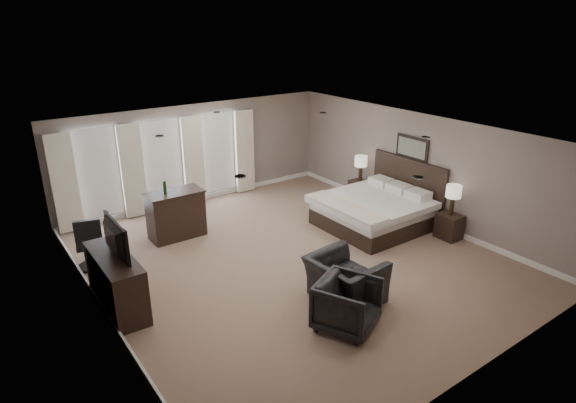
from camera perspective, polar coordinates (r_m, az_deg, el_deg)
room at (r=9.49m, az=0.43°, el=0.16°), size 7.60×8.60×2.64m
window_bay at (r=12.52m, az=-14.57°, el=4.26°), size 5.25×0.20×2.30m
bed at (r=11.42m, az=10.36°, el=0.54°), size 2.33×2.22×1.48m
nightstand_near at (r=11.40m, az=18.56°, el=-2.80°), size 0.42×0.52×0.57m
nightstand_far at (r=13.13m, az=8.44°, el=1.26°), size 0.42×0.51×0.55m
lamp_near at (r=11.17m, az=18.93°, el=0.14°), size 0.33×0.33×0.69m
lamp_far at (r=12.94m, az=8.59°, el=3.86°), size 0.34×0.34×0.69m
wall_art at (r=11.93m, az=14.47°, el=6.18°), size 0.04×0.96×0.56m
dresser at (r=8.74m, az=-19.67°, el=-8.99°), size 0.55×1.70×0.99m
tv at (r=8.48m, az=-20.14°, el=-5.68°), size 0.62×1.08×0.14m
armchair_near at (r=8.51m, az=6.83°, el=-8.35°), size 0.87×1.26×1.06m
armchair_far at (r=7.84m, az=7.05°, el=-11.78°), size 1.17×1.14×0.92m
bar_counter at (r=11.06m, az=-13.13°, el=-1.49°), size 1.25×0.65×1.09m
bar_stool_left at (r=11.18m, az=-15.14°, el=-2.30°), size 0.40×0.40×0.77m
bar_stool_right at (r=11.94m, az=-12.24°, el=-0.30°), size 0.52×0.52×0.85m
desk_chair at (r=10.24m, az=-22.44°, el=-4.44°), size 0.68×0.68×1.11m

